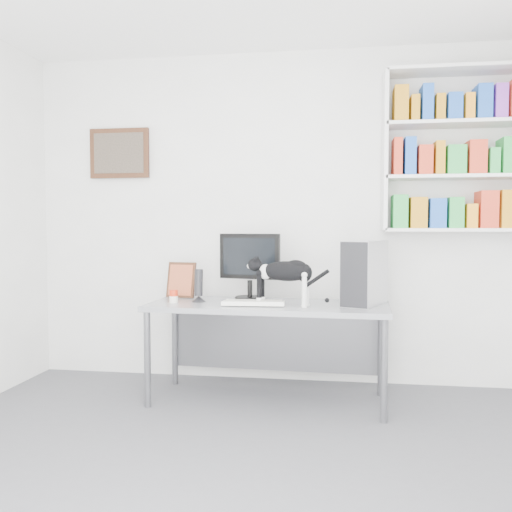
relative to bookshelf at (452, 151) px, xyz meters
name	(u,v)px	position (x,y,z in m)	size (l,w,h in m)	color
room	(219,210)	(-1.40, -1.85, -0.50)	(4.01, 4.01, 2.70)	#515156
bookshelf	(452,151)	(0.00, 0.00, 0.00)	(1.03, 0.28, 1.24)	silver
wall_art	(119,153)	(-2.70, 0.12, 0.05)	(0.52, 0.04, 0.42)	#4D2E18
desk	(268,352)	(-1.35, -0.44, -1.49)	(1.72, 0.67, 0.72)	gray
monitor	(250,266)	(-1.52, -0.23, -0.88)	(0.48, 0.23, 0.51)	black
keyboard	(253,303)	(-1.44, -0.55, -1.12)	(0.44, 0.17, 0.03)	white
pc_tower	(365,273)	(-0.66, -0.38, -0.90)	(0.20, 0.46, 0.46)	#B6B5BA
speaker	(199,285)	(-1.87, -0.42, -1.01)	(0.11, 0.11, 0.25)	black
leaning_print	(181,279)	(-2.07, -0.21, -0.99)	(0.23, 0.09, 0.29)	#4D2E18
soup_can	(174,296)	(-2.04, -0.49, -1.09)	(0.06, 0.06, 0.09)	red
cat	(285,282)	(-1.22, -0.54, -0.97)	(0.53, 0.14, 0.33)	black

